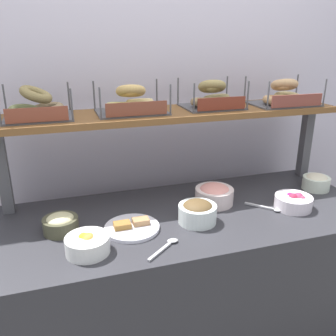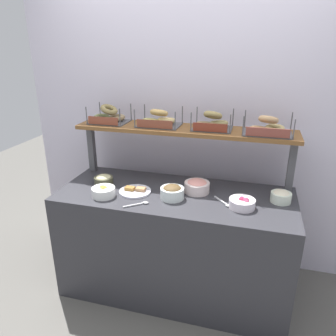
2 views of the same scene
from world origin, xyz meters
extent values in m
cube|color=silver|center=(0.00, 0.55, 1.20)|extent=(2.92, 0.06, 2.40)
cube|color=#2D2D33|center=(0.00, 0.00, 0.42)|extent=(1.72, 0.70, 0.85)
cube|color=#4C4C51|center=(-0.80, 0.27, 1.05)|extent=(0.05, 0.05, 0.40)
cube|color=#4C4C51|center=(0.80, 0.27, 1.05)|extent=(0.05, 0.05, 0.40)
cube|color=brown|center=(0.00, 0.27, 1.26)|extent=(1.68, 0.32, 0.03)
cylinder|color=white|center=(0.00, -0.08, 0.89)|extent=(0.17, 0.17, 0.08)
ellipsoid|color=brown|center=(0.00, -0.08, 0.92)|extent=(0.13, 0.13, 0.06)
cylinder|color=#4A4933|center=(-0.58, 0.01, 0.88)|extent=(0.15, 0.15, 0.06)
ellipsoid|color=beige|center=(-0.58, 0.01, 0.91)|extent=(0.11, 0.11, 0.04)
cylinder|color=silver|center=(0.15, 0.07, 0.89)|extent=(0.19, 0.19, 0.08)
ellipsoid|color=pink|center=(0.15, 0.07, 0.92)|extent=(0.15, 0.15, 0.05)
cylinder|color=white|center=(-0.48, -0.18, 0.88)|extent=(0.17, 0.17, 0.07)
sphere|color=gold|center=(-0.50, -0.17, 0.91)|extent=(0.04, 0.04, 0.04)
sphere|color=orange|center=(-0.48, -0.18, 0.91)|extent=(0.05, 0.05, 0.05)
sphere|color=gold|center=(-0.48, -0.18, 0.91)|extent=(0.05, 0.05, 0.05)
sphere|color=gold|center=(-0.48, -0.17, 0.91)|extent=(0.04, 0.04, 0.04)
cylinder|color=silver|center=(0.74, 0.07, 0.88)|extent=(0.14, 0.14, 0.07)
ellipsoid|color=beige|center=(0.74, 0.07, 0.91)|extent=(0.11, 0.11, 0.05)
cylinder|color=white|center=(0.49, -0.09, 0.88)|extent=(0.17, 0.17, 0.06)
sphere|color=#A0355B|center=(0.51, -0.10, 0.90)|extent=(0.05, 0.05, 0.05)
sphere|color=#871C60|center=(0.48, -0.07, 0.90)|extent=(0.04, 0.04, 0.04)
sphere|color=#9F3D5B|center=(0.51, -0.11, 0.90)|extent=(0.04, 0.04, 0.04)
sphere|color=maroon|center=(0.51, -0.10, 0.90)|extent=(0.03, 0.03, 0.03)
sphere|color=#A22441|center=(0.48, -0.09, 0.90)|extent=(0.05, 0.05, 0.05)
cylinder|color=white|center=(-0.29, -0.06, 0.86)|extent=(0.23, 0.23, 0.01)
cube|color=olive|center=(-0.33, -0.06, 0.88)|extent=(0.07, 0.05, 0.02)
cube|color=#A2774D|center=(-0.25, -0.05, 0.88)|extent=(0.07, 0.05, 0.02)
cube|color=#B7B7BC|center=(0.34, -0.04, 0.86)|extent=(0.10, 0.11, 0.01)
ellipsoid|color=#B7B7BC|center=(0.40, -0.10, 0.86)|extent=(0.04, 0.03, 0.01)
cube|color=#B7B7BC|center=(-0.23, -0.27, 0.86)|extent=(0.12, 0.10, 0.01)
ellipsoid|color=#B7B7BC|center=(-0.16, -0.21, 0.86)|extent=(0.04, 0.03, 0.01)
cube|color=#4C4C51|center=(-0.62, 0.28, 1.28)|extent=(0.29, 0.24, 0.01)
cylinder|color=#4C4C51|center=(-0.48, 0.16, 1.35)|extent=(0.01, 0.01, 0.14)
cylinder|color=#4C4C51|center=(-0.76, 0.39, 1.35)|extent=(0.01, 0.01, 0.14)
cylinder|color=#4C4C51|center=(-0.48, 0.39, 1.35)|extent=(0.01, 0.01, 0.14)
cube|color=brown|center=(-0.62, 0.16, 1.32)|extent=(0.25, 0.01, 0.06)
torus|color=olive|center=(-0.67, 0.25, 1.32)|extent=(0.20, 0.20, 0.06)
torus|color=#836D4E|center=(-0.58, 0.31, 1.31)|extent=(0.19, 0.19, 0.05)
torus|color=olive|center=(-0.62, 0.28, 1.39)|extent=(0.17, 0.17, 0.09)
cube|color=#4C4C51|center=(-0.20, 0.28, 1.28)|extent=(0.33, 0.24, 0.01)
cylinder|color=#4C4C51|center=(-0.36, 0.17, 1.35)|extent=(0.01, 0.01, 0.14)
cylinder|color=#4C4C51|center=(-0.05, 0.17, 1.35)|extent=(0.01, 0.01, 0.14)
cylinder|color=#4C4C51|center=(-0.36, 0.40, 1.35)|extent=(0.01, 0.01, 0.14)
cylinder|color=#4C4C51|center=(-0.05, 0.40, 1.35)|extent=(0.01, 0.01, 0.14)
cube|color=brown|center=(-0.20, 0.16, 1.32)|extent=(0.28, 0.01, 0.06)
torus|color=tan|center=(-0.26, 0.25, 1.32)|extent=(0.18, 0.18, 0.06)
torus|color=#D7BC78|center=(-0.15, 0.32, 1.32)|extent=(0.15, 0.15, 0.06)
torus|color=tan|center=(-0.20, 0.28, 1.38)|extent=(0.16, 0.17, 0.08)
cube|color=#4C4C51|center=(0.21, 0.29, 1.28)|extent=(0.29, 0.24, 0.01)
cylinder|color=#4C4C51|center=(0.07, 0.17, 1.35)|extent=(0.01, 0.01, 0.14)
cylinder|color=#4C4C51|center=(0.35, 0.17, 1.35)|extent=(0.01, 0.01, 0.14)
cylinder|color=#4C4C51|center=(0.07, 0.40, 1.35)|extent=(0.01, 0.01, 0.14)
cylinder|color=#4C4C51|center=(0.35, 0.40, 1.35)|extent=(0.01, 0.01, 0.14)
cube|color=maroon|center=(0.21, 0.17, 1.32)|extent=(0.25, 0.01, 0.06)
torus|color=#907854|center=(0.16, 0.26, 1.32)|extent=(0.17, 0.17, 0.06)
torus|color=#968755|center=(0.25, 0.32, 1.32)|extent=(0.20, 0.20, 0.06)
torus|color=#9C8851|center=(0.21, 0.29, 1.39)|extent=(0.17, 0.18, 0.09)
cube|color=#4C4C51|center=(0.61, 0.25, 1.28)|extent=(0.34, 0.24, 0.01)
cylinder|color=#4C4C51|center=(0.44, 0.14, 1.35)|extent=(0.01, 0.01, 0.14)
cylinder|color=#4C4C51|center=(0.77, 0.14, 1.35)|extent=(0.01, 0.01, 0.14)
cylinder|color=#4C4C51|center=(0.44, 0.37, 1.35)|extent=(0.01, 0.01, 0.14)
cylinder|color=#4C4C51|center=(0.77, 0.37, 1.35)|extent=(0.01, 0.01, 0.14)
cube|color=brown|center=(0.61, 0.13, 1.32)|extent=(0.29, 0.01, 0.06)
torus|color=tan|center=(0.55, 0.22, 1.31)|extent=(0.19, 0.19, 0.05)
torus|color=tan|center=(0.66, 0.29, 1.31)|extent=(0.16, 0.16, 0.05)
torus|color=tan|center=(0.61, 0.25, 1.38)|extent=(0.18, 0.18, 0.09)
camera|label=1|loc=(-0.55, -1.39, 1.63)|focal=38.55mm
camera|label=2|loc=(0.53, -2.09, 1.88)|focal=34.68mm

